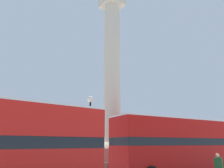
% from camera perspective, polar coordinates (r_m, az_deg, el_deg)
% --- Properties ---
extents(monument_column, '(6.22, 6.22, 19.25)m').
position_cam_1_polar(monument_column, '(21.36, 0.00, -7.48)').
color(monument_column, '#BCB29E').
rests_on(monument_column, ground_plane).
extents(bus_b, '(11.57, 3.67, 4.33)m').
position_cam_1_polar(bus_b, '(18.78, 17.12, -14.60)').
color(bus_b, '#A80F0C').
rests_on(bus_b, ground_plane).
extents(equestrian_statue, '(3.98, 2.90, 5.63)m').
position_cam_1_polar(equestrian_statue, '(31.61, 8.12, -16.89)').
color(equestrian_statue, '#BCB29E').
rests_on(equestrian_statue, ground_plane).
extents(street_lamp, '(0.49, 0.49, 6.00)m').
position_cam_1_polar(street_lamp, '(17.07, -5.82, -10.67)').
color(street_lamp, black).
rests_on(street_lamp, ground_plane).
extents(pedestrian_near_lamp, '(0.27, 0.49, 1.78)m').
position_cam_1_polar(pedestrian_near_lamp, '(15.75, 26.14, -18.78)').
color(pedestrian_near_lamp, '#4C473D').
rests_on(pedestrian_near_lamp, ground_plane).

